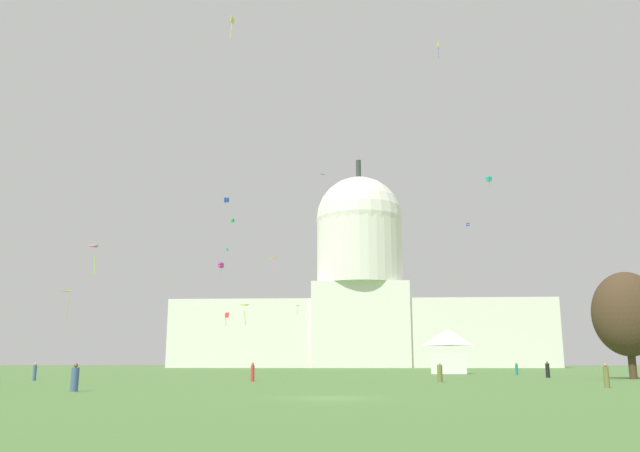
{
  "coord_description": "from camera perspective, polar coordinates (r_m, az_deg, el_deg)",
  "views": [
    {
      "loc": [
        1.31,
        -31.25,
        1.63
      ],
      "look_at": [
        -4.83,
        71.46,
        23.69
      ],
      "focal_mm": 35.88,
      "sensor_mm": 36.0,
      "label": 1
    }
  ],
  "objects": [
    {
      "name": "ground_plane",
      "position": [
        31.32,
        1.05,
        -15.09
      ],
      "size": [
        800.0,
        800.0,
        0.0
      ],
      "primitive_type": "plane",
      "color": "#4C7538"
    },
    {
      "name": "capitol_building",
      "position": [
        222.72,
        3.6,
        -6.19
      ],
      "size": [
        128.2,
        30.37,
        73.34
      ],
      "color": "silver",
      "rests_on": "ground_plane"
    },
    {
      "name": "event_tent",
      "position": [
        100.66,
        11.36,
        -10.87
      ],
      "size": [
        6.02,
        5.14,
        6.71
      ],
      "rotation": [
        0.0,
        0.0,
        -0.14
      ],
      "color": "white",
      "rests_on": "ground_plane"
    },
    {
      "name": "tree_east_mid",
      "position": [
        74.47,
        25.72,
        -7.09
      ],
      "size": [
        8.37,
        7.56,
        11.02
      ],
      "color": "#42301E",
      "rests_on": "ground_plane"
    },
    {
      "name": "person_olive_lawn_far_left",
      "position": [
        57.98,
        10.64,
        -12.77
      ],
      "size": [
        0.61,
        0.61,
        1.67
      ],
      "rotation": [
        0.0,
        0.0,
        5.27
      ],
      "color": "olive",
      "rests_on": "ground_plane"
    },
    {
      "name": "person_teal_near_tent",
      "position": [
        91.21,
        17.14,
        -12.13
      ],
      "size": [
        0.48,
        0.48,
        1.65
      ],
      "rotation": [
        0.0,
        0.0,
        4.28
      ],
      "color": "#1E757A",
      "rests_on": "ground_plane"
    },
    {
      "name": "person_black_edge_east",
      "position": [
        77.28,
        19.64,
        -12.03
      ],
      "size": [
        0.6,
        0.6,
        1.79
      ],
      "rotation": [
        0.0,
        0.0,
        4.23
      ],
      "color": "black",
      "rests_on": "ground_plane"
    },
    {
      "name": "person_olive_mid_left",
      "position": [
        47.52,
        24.18,
        -12.15
      ],
      "size": [
        0.43,
        0.43,
        1.59
      ],
      "rotation": [
        0.0,
        0.0,
        1.86
      ],
      "color": "olive",
      "rests_on": "ground_plane"
    },
    {
      "name": "person_denim_front_center",
      "position": [
        40.78,
        -21.02,
        -12.59
      ],
      "size": [
        0.62,
        0.62,
        1.62
      ],
      "rotation": [
        0.0,
        0.0,
        0.82
      ],
      "color": "#3D5684",
      "rests_on": "ground_plane"
    },
    {
      "name": "person_red_back_left",
      "position": [
        58.73,
        -6.04,
        -12.86
      ],
      "size": [
        0.47,
        0.47,
        1.67
      ],
      "rotation": [
        0.0,
        0.0,
        2.48
      ],
      "color": "red",
      "rests_on": "ground_plane"
    },
    {
      "name": "person_denim_edge_west",
      "position": [
        66.77,
        -24.1,
        -11.81
      ],
      "size": [
        0.43,
        0.43,
        1.65
      ],
      "rotation": [
        0.0,
        0.0,
        1.17
      ],
      "color": "#3D5684",
      "rests_on": "ground_plane"
    },
    {
      "name": "kite_gold_high",
      "position": [
        124.36,
        10.47,
        15.5
      ],
      "size": [
        0.31,
        0.91,
        3.21
      ],
      "rotation": [
        0.0,
        0.0,
        0.98
      ],
      "color": "gold"
    },
    {
      "name": "kite_blue_mid",
      "position": [
        132.26,
        -8.34,
        2.32
      ],
      "size": [
        1.26,
        1.32,
        3.22
      ],
      "rotation": [
        0.0,
        0.0,
        3.4
      ],
      "color": "blue"
    },
    {
      "name": "kite_cyan_mid",
      "position": [
        176.16,
        -8.29,
        -2.08
      ],
      "size": [
        0.87,
        0.89,
        0.8
      ],
      "rotation": [
        0.0,
        0.0,
        0.54
      ],
      "color": "#33BCDB"
    },
    {
      "name": "kite_yellow_high",
      "position": [
        97.05,
        -7.84,
        17.58
      ],
      "size": [
        0.4,
        1.06,
        3.23
      ],
      "rotation": [
        0.0,
        0.0,
        3.66
      ],
      "color": "yellow"
    },
    {
      "name": "kite_white_low",
      "position": [
        180.01,
        -1.93,
        -7.2
      ],
      "size": [
        1.21,
        1.17,
        2.56
      ],
      "rotation": [
        0.0,
        0.0,
        0.74
      ],
      "color": "white"
    },
    {
      "name": "kite_red_low",
      "position": [
        146.71,
        -8.31,
        -7.94
      ],
      "size": [
        1.01,
        0.57,
        3.06
      ],
      "rotation": [
        0.0,
        0.0,
        1.99
      ],
      "color": "red"
    },
    {
      "name": "kite_green_high",
      "position": [
        184.33,
        -7.81,
        0.48
      ],
      "size": [
        1.12,
        1.14,
        1.02
      ],
      "rotation": [
        0.0,
        0.0,
        5.84
      ],
      "color": "green"
    },
    {
      "name": "kite_orange_low",
      "position": [
        104.13,
        -4.06,
        -3.19
      ],
      "size": [
        1.49,
        1.45,
        3.48
      ],
      "rotation": [
        0.0,
        0.0,
        2.39
      ],
      "color": "orange"
    },
    {
      "name": "kite_violet_high",
      "position": [
        134.15,
        0.14,
        4.47
      ],
      "size": [
        1.39,
        1.18,
        0.26
      ],
      "rotation": [
        0.0,
        0.0,
        3.65
      ],
      "color": "purple"
    },
    {
      "name": "kite_lime_low",
      "position": [
        88.66,
        -6.6,
        -7.34
      ],
      "size": [
        1.32,
        0.92,
        2.47
      ],
      "rotation": [
        0.0,
        0.0,
        2.79
      ],
      "color": "#8CD133"
    },
    {
      "name": "kite_pink_low",
      "position": [
        82.73,
        -19.33,
        -2.22
      ],
      "size": [
        1.59,
        1.2,
        3.14
      ],
      "rotation": [
        0.0,
        0.0,
        2.79
      ],
      "color": "pink"
    },
    {
      "name": "kite_turquoise_high",
      "position": [
        141.57,
        14.83,
        4.08
      ],
      "size": [
        1.23,
        1.23,
        2.25
      ],
      "rotation": [
        0.0,
        0.0,
        5.26
      ],
      "color": "teal"
    },
    {
      "name": "kite_magenta_mid",
      "position": [
        134.07,
        -8.83,
        -3.47
      ],
      "size": [
        1.36,
        1.37,
        3.03
      ],
      "rotation": [
        0.0,
        0.0,
        5.56
      ],
      "color": "#D1339E"
    },
    {
      "name": "kite_gold_low",
      "position": [
        91.92,
        -21.54,
        -5.72
      ],
      "size": [
        1.57,
        1.1,
        3.89
      ],
      "rotation": [
        0.0,
        0.0,
        3.32
      ],
      "color": "gold"
    },
    {
      "name": "kite_blue_high",
      "position": [
        172.02,
        13.05,
        0.12
      ],
      "size": [
        0.98,
        0.97,
        0.95
      ],
      "rotation": [
        0.0,
        0.0,
        5.41
      ],
      "color": "blue"
    }
  ]
}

